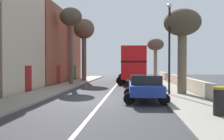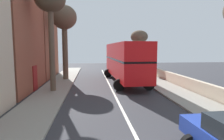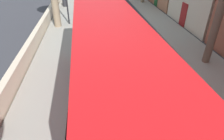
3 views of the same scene
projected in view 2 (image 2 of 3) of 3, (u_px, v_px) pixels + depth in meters
double_decker_bus at (125, 60)px, 19.64m from camera, size 3.81×11.52×4.06m
street_tree_left_2 at (64, 21)px, 20.78m from camera, size 2.73×2.73×8.13m
street_tree_right_5 at (139, 39)px, 27.48m from camera, size 2.49×2.49×6.04m
street_tree_left_6 at (50, 4)px, 14.75m from camera, size 2.37×2.37×8.22m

